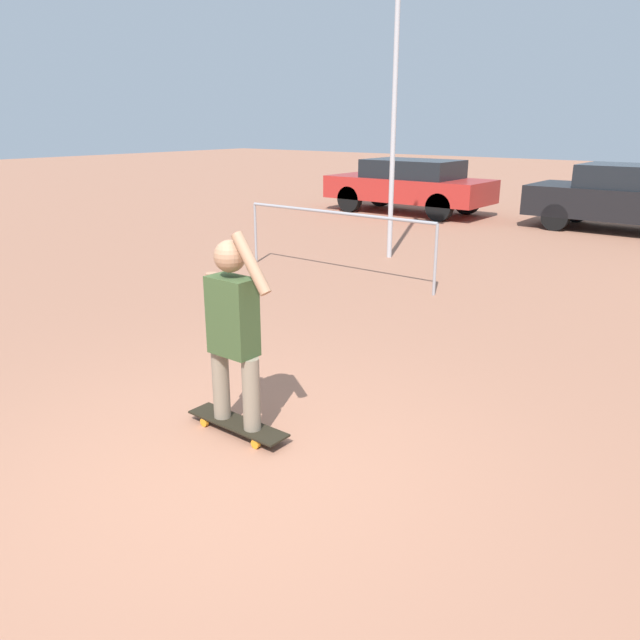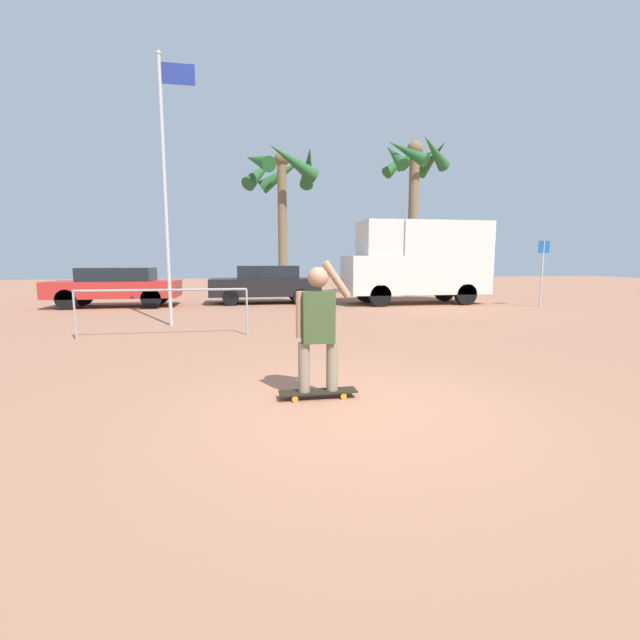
% 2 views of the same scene
% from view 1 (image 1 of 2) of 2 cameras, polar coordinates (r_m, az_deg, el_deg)
% --- Properties ---
extents(ground_plane, '(80.00, 80.00, 0.00)m').
position_cam_1_polar(ground_plane, '(4.76, -7.60, -13.33)').
color(ground_plane, '#A36B51').
extents(skateboard, '(0.95, 0.23, 0.09)m').
position_cam_1_polar(skateboard, '(5.22, -7.56, -9.42)').
color(skateboard, black).
rests_on(skateboard, ground_plane).
extents(person_skateboarder, '(0.67, 0.25, 1.59)m').
position_cam_1_polar(person_skateboarder, '(4.88, -7.98, -0.26)').
color(person_skateboarder, gray).
rests_on(person_skateboarder, skateboard).
extents(parked_car_black, '(4.33, 1.86, 1.51)m').
position_cam_1_polar(parked_car_black, '(16.04, 26.56, 10.01)').
color(parked_car_black, black).
rests_on(parked_car_black, ground_plane).
extents(parked_car_red, '(4.52, 1.81, 1.45)m').
position_cam_1_polar(parked_car_red, '(17.64, 8.16, 12.17)').
color(parked_car_red, black).
rests_on(parked_car_red, ground_plane).
extents(flagpole, '(0.89, 0.12, 6.73)m').
position_cam_1_polar(flagpole, '(11.63, 7.26, 24.12)').
color(flagpole, '#B7B7BC').
rests_on(flagpole, ground_plane).
extents(plaza_railing_segment, '(3.64, 0.05, 1.08)m').
position_cam_1_polar(plaza_railing_segment, '(10.08, 1.49, 8.86)').
color(plaza_railing_segment, '#99999E').
rests_on(plaza_railing_segment, ground_plane).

